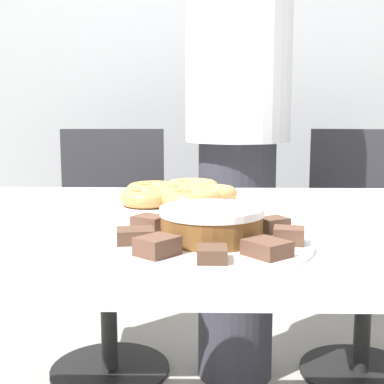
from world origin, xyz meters
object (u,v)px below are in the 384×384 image
Objects in this scene: plate_donuts at (178,204)px; person_standing at (238,126)px; frosted_cake at (212,224)px; office_chair_left at (110,257)px; office_chair_right at (363,258)px; plate_cake at (212,243)px.

person_standing is at bearing 75.17° from plate_donuts.
person_standing reaches higher than frosted_cake.
frosted_cake is at bearing -73.80° from office_chair_left.
office_chair_right is at bearing 48.24° from plate_donuts.
office_chair_right is 5.36× the size of frosted_cake.
plate_donuts is (-0.17, -0.66, -0.16)m from person_standing.
person_standing reaches higher than plate_cake.
office_chair_right is 1.27m from plate_cake.
person_standing is 0.70m from plate_donuts.
office_chair_left is at bearing 172.08° from person_standing.
frosted_cake is at bearing -79.00° from plate_donuts.
office_chair_right reaches higher than frosted_cake.
office_chair_right is 1.03m from plate_donuts.
plate_donuts is at bearing -70.35° from office_chair_left.
person_standing is 0.67m from office_chair_left.
frosted_cake is (-0.10, -1.02, -0.12)m from person_standing.
plate_cake and plate_donuts have the same top height.
office_chair_left and office_chair_right have the same top height.
plate_donuts is at bearing 101.00° from frosted_cake.
plate_cake is (-0.10, -1.02, -0.16)m from person_standing.
office_chair_left is 0.94m from office_chair_right.
person_standing reaches higher than office_chair_right.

